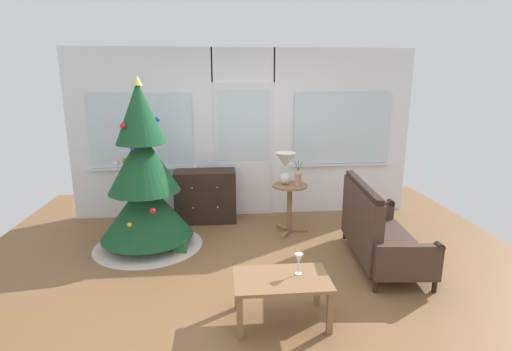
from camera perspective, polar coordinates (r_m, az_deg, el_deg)
name	(u,v)px	position (r m, az deg, el deg)	size (l,w,h in m)	color
ground_plane	(256,276)	(4.44, 0.01, -14.41)	(6.76, 6.76, 0.00)	brown
back_wall_with_door	(244,134)	(6.04, -1.81, 6.07)	(5.20, 0.14, 2.55)	white
christmas_tree	(145,186)	(5.09, -15.91, -1.50)	(1.39, 1.39, 2.15)	#4C331E
dresser_cabinet	(206,196)	(5.94, -7.35, -2.97)	(0.90, 0.45, 0.78)	black
settee_sofa	(376,232)	(4.80, 17.07, -7.82)	(0.83, 1.54, 0.96)	black
side_table	(290,199)	(5.43, 4.91, -3.40)	(0.50, 0.48, 0.69)	#8E6642
table_lamp	(285,164)	(5.33, 4.31, 1.69)	(0.28, 0.28, 0.44)	silver
flower_vase	(298,177)	(5.30, 6.15, -0.28)	(0.11, 0.10, 0.35)	tan
coffee_table	(281,284)	(3.57, 3.73, -15.52)	(0.84, 0.52, 0.42)	#8E6642
wine_glass	(299,259)	(3.55, 6.25, -12.04)	(0.08, 0.08, 0.20)	silver
gift_box	(180,246)	(5.03, -11.00, -10.05)	(0.17, 0.15, 0.17)	#266633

